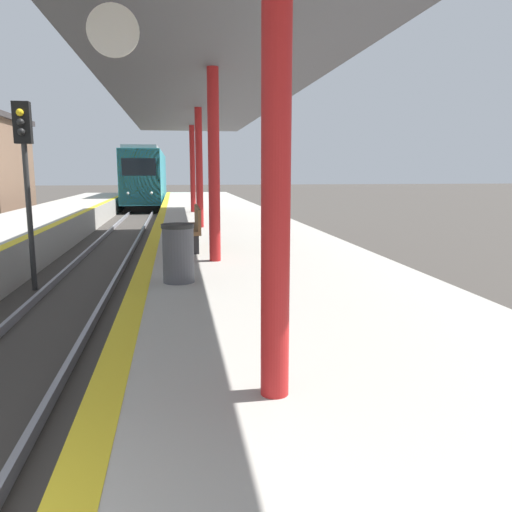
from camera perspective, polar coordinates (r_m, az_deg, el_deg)
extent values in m
cube|color=black|center=(41.69, -12.21, 6.12)|extent=(2.22, 16.87, 0.55)
cube|color=teal|center=(41.62, -12.31, 8.95)|extent=(2.61, 18.75, 3.58)
cube|color=gold|center=(32.34, -13.20, 8.77)|extent=(2.56, 0.16, 3.50)
cube|color=black|center=(32.28, -13.25, 9.88)|extent=(2.09, 0.06, 1.07)
cube|color=gray|center=(41.65, -12.41, 11.57)|extent=(2.22, 17.81, 0.24)
sphere|color=white|center=(32.37, -14.42, 6.98)|extent=(0.18, 0.18, 0.18)
sphere|color=white|center=(32.27, -11.86, 7.07)|extent=(0.18, 0.18, 0.18)
cylinder|color=#2D2D2D|center=(12.38, -24.45, 3.91)|extent=(0.12, 0.12, 3.30)
cube|color=black|center=(12.38, -25.15, 13.63)|extent=(0.36, 0.20, 0.90)
sphere|color=yellow|center=(12.27, -25.39, 14.60)|extent=(0.16, 0.16, 0.16)
sphere|color=black|center=(12.25, -25.32, 13.66)|extent=(0.16, 0.16, 0.16)
sphere|color=black|center=(12.24, -25.25, 12.72)|extent=(0.16, 0.16, 0.16)
cylinder|color=red|center=(3.62, 2.31, 10.91)|extent=(0.22, 0.22, 3.54)
cylinder|color=red|center=(9.43, -4.83, 10.12)|extent=(0.22, 0.22, 3.54)
cylinder|color=red|center=(15.27, -6.51, 9.91)|extent=(0.22, 0.22, 3.54)
cylinder|color=red|center=(21.12, -7.26, 9.82)|extent=(0.22, 0.22, 3.54)
cube|color=#515156|center=(12.50, -6.03, 18.60)|extent=(4.45, 23.42, 0.20)
cylinder|color=white|center=(6.11, -16.02, 23.54)|extent=(0.56, 0.04, 0.56)
cylinder|color=#4C4C51|center=(7.74, -8.87, 0.09)|extent=(0.48, 0.48, 0.84)
cylinder|color=#262626|center=(7.67, -8.95, 3.41)|extent=(0.50, 0.50, 0.06)
cube|color=brown|center=(11.11, -7.66, 3.12)|extent=(0.44, 2.00, 0.08)
cube|color=brown|center=(11.09, -6.70, 4.48)|extent=(0.06, 2.00, 0.44)
cube|color=#262628|center=(10.35, -7.51, 1.30)|extent=(0.35, 0.08, 0.40)
cube|color=#262628|center=(11.93, -7.73, 2.40)|extent=(0.35, 0.08, 0.40)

